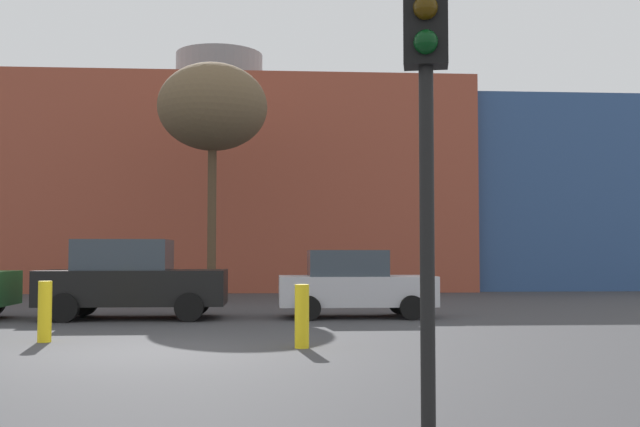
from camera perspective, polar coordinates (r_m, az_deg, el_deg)
name	(u,v)px	position (r m, az deg, el deg)	size (l,w,h in m)	color
ground_plane	(144,353)	(12.58, -12.99, -10.11)	(200.00, 200.00, 0.00)	#38383A
building_backdrop	(218,193)	(35.52, -7.60, 1.51)	(40.56, 10.77, 10.80)	#9E4733
parked_car_2	(132,279)	(18.99, -13.91, -4.79)	(4.39, 2.15, 1.90)	black
parked_car_3	(354,284)	(18.82, 2.55, -5.28)	(3.80, 1.87, 1.65)	silver
traffic_light_near_right	(426,86)	(6.35, 7.93, 9.43)	(0.40, 0.39, 4.01)	black
bare_tree_0	(213,108)	(25.33, -8.03, 7.80)	(3.57, 3.57, 7.77)	brown
bollard_yellow_0	(45,312)	(14.49, -19.88, -6.91)	(0.24, 0.24, 1.08)	yellow
bollard_yellow_1	(302,316)	(12.81, -1.36, -7.68)	(0.24, 0.24, 1.06)	yellow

